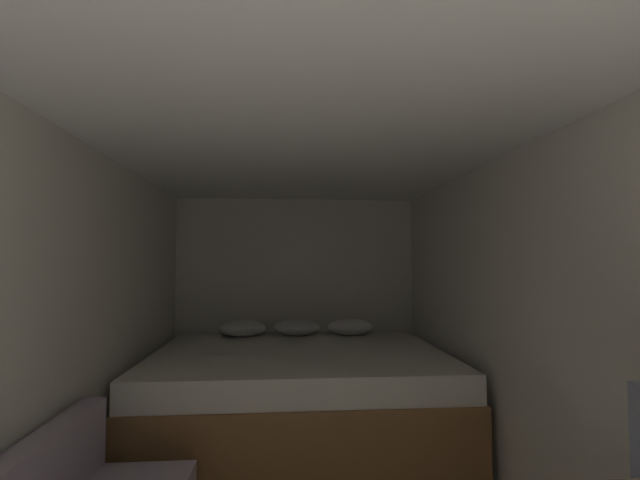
% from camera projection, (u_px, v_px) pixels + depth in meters
% --- Properties ---
extents(wall_back, '(2.59, 0.05, 2.09)m').
position_uv_depth(wall_back, '(296.00, 298.00, 4.67)').
color(wall_back, silver).
rests_on(wall_back, ground).
extents(wall_left, '(0.05, 4.94, 2.09)m').
position_uv_depth(wall_left, '(42.00, 341.00, 2.08)').
color(wall_left, silver).
rests_on(wall_left, ground).
extents(wall_right, '(0.05, 4.94, 2.09)m').
position_uv_depth(wall_right, '(554.00, 334.00, 2.29)').
color(wall_right, silver).
rests_on(wall_right, ground).
extents(ceiling_slab, '(2.59, 4.94, 0.05)m').
position_uv_depth(ceiling_slab, '(311.00, 125.00, 2.24)').
color(ceiling_slab, white).
rests_on(ceiling_slab, wall_left).
extents(bed, '(2.37, 1.87, 0.86)m').
position_uv_depth(bed, '(299.00, 391.00, 3.65)').
color(bed, olive).
rests_on(bed, ground).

